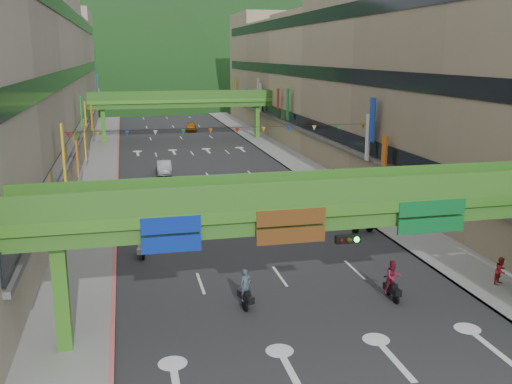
# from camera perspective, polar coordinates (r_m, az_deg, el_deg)

# --- Properties ---
(road_slab) EXTENTS (18.00, 140.00, 0.02)m
(road_slab) POSITION_cam_1_polar(r_m,az_deg,el_deg) (68.63, -6.02, 3.32)
(road_slab) COLOR #28282B
(road_slab) RESTS_ON ground
(sidewalk_left) EXTENTS (4.00, 140.00, 0.15)m
(sidewalk_left) POSITION_cam_1_polar(r_m,az_deg,el_deg) (68.20, -15.24, 2.90)
(sidewalk_left) COLOR gray
(sidewalk_left) RESTS_ON ground
(sidewalk_right) EXTENTS (4.00, 140.00, 0.15)m
(sidewalk_right) POSITION_cam_1_polar(r_m,az_deg,el_deg) (70.76, 2.87, 3.74)
(sidewalk_right) COLOR gray
(sidewalk_right) RESTS_ON ground
(curb_left) EXTENTS (0.20, 140.00, 0.18)m
(curb_left) POSITION_cam_1_polar(r_m,az_deg,el_deg) (68.14, -13.64, 3.00)
(curb_left) COLOR #CC5959
(curb_left) RESTS_ON ground
(curb_right) EXTENTS (0.20, 140.00, 0.18)m
(curb_right) POSITION_cam_1_polar(r_m,az_deg,el_deg) (70.26, 1.38, 3.70)
(curb_right) COLOR gray
(curb_right) RESTS_ON ground
(building_row_left) EXTENTS (12.80, 95.00, 19.00)m
(building_row_left) POSITION_cam_1_polar(r_m,az_deg,el_deg) (67.97, -22.53, 10.30)
(building_row_left) COLOR #9E937F
(building_row_left) RESTS_ON ground
(building_row_right) EXTENTS (12.80, 95.00, 19.00)m
(building_row_right) POSITION_cam_1_polar(r_m,az_deg,el_deg) (72.33, 9.14, 11.29)
(building_row_right) COLOR gray
(building_row_right) RESTS_ON ground
(overpass_near) EXTENTS (28.00, 12.27, 7.10)m
(overpass_near) POSITION_cam_1_polar(r_m,az_deg,el_deg) (25.17, 8.56, -2.72)
(overpass_near) COLOR #4C9E2D
(overpass_near) RESTS_ON ground
(overpass_far) EXTENTS (28.00, 2.20, 7.10)m
(overpass_far) POSITION_cam_1_polar(r_m,az_deg,el_deg) (82.72, -7.41, 8.81)
(overpass_far) COLOR #4C9E2D
(overpass_far) RESTS_ON ground
(hill_left) EXTENTS (168.00, 140.00, 112.00)m
(hill_left) POSITION_cam_1_polar(r_m,az_deg,el_deg) (177.60, -15.38, 9.23)
(hill_left) COLOR #1C4419
(hill_left) RESTS_ON ground
(hill_right) EXTENTS (208.00, 176.00, 128.00)m
(hill_right) POSITION_cam_1_polar(r_m,az_deg,el_deg) (200.17, -3.49, 10.13)
(hill_right) COLOR #1C4419
(hill_right) RESTS_ON ground
(bunting_string) EXTENTS (26.00, 0.36, 0.47)m
(bunting_string) POSITION_cam_1_polar(r_m,az_deg,el_deg) (48.14, -3.23, 6.14)
(bunting_string) COLOR black
(bunting_string) RESTS_ON ground
(scooter_rider_near) EXTENTS (0.74, 1.57, 1.96)m
(scooter_rider_near) POSITION_cam_1_polar(r_m,az_deg,el_deg) (28.54, -1.04, -9.74)
(scooter_rider_near) COLOR black
(scooter_rider_near) RESTS_ON ground
(scooter_rider_mid) EXTENTS (0.90, 1.60, 2.10)m
(scooter_rider_mid) POSITION_cam_1_polar(r_m,az_deg,el_deg) (30.07, 13.52, -8.51)
(scooter_rider_mid) COLOR black
(scooter_rider_mid) RESTS_ON ground
(scooter_rider_left) EXTENTS (1.00, 1.59, 1.96)m
(scooter_rider_left) POSITION_cam_1_polar(r_m,az_deg,el_deg) (35.85, -11.44, -4.94)
(scooter_rider_left) COLOR #96979F
(scooter_rider_left) RESTS_ON ground
(scooter_rider_far) EXTENTS (0.78, 1.60, 1.87)m
(scooter_rider_far) POSITION_cam_1_polar(r_m,az_deg,el_deg) (46.06, -5.70, -0.62)
(scooter_rider_far) COLOR maroon
(scooter_rider_far) RESTS_ON ground
(parked_scooter_row) EXTENTS (1.60, 9.35, 1.08)m
(parked_scooter_row) POSITION_cam_1_polar(r_m,az_deg,el_deg) (44.56, 8.40, -1.74)
(parked_scooter_row) COLOR black
(parked_scooter_row) RESTS_ON ground
(car_silver) EXTENTS (1.63, 4.22, 1.37)m
(car_silver) POSITION_cam_1_polar(r_m,az_deg,el_deg) (60.34, -9.17, 2.44)
(car_silver) COLOR #A7A8AF
(car_silver) RESTS_ON ground
(car_yellow) EXTENTS (2.14, 4.27, 1.40)m
(car_yellow) POSITION_cam_1_polar(r_m,az_deg,el_deg) (93.83, -6.51, 6.50)
(car_yellow) COLOR orange
(car_yellow) RESTS_ON ground
(pedestrian_red) EXTENTS (0.91, 0.84, 1.51)m
(pedestrian_red) POSITION_cam_1_polar(r_m,az_deg,el_deg) (33.62, 23.26, -7.48)
(pedestrian_red) COLOR #AB2020
(pedestrian_red) RESTS_ON ground
(pedestrian_dark) EXTENTS (1.13, 0.67, 1.81)m
(pedestrian_dark) POSITION_cam_1_polar(r_m,az_deg,el_deg) (53.27, 7.71, 1.25)
(pedestrian_dark) COLOR black
(pedestrian_dark) RESTS_ON ground
(pedestrian_blue) EXTENTS (0.95, 0.71, 1.85)m
(pedestrian_blue) POSITION_cam_1_polar(r_m,az_deg,el_deg) (44.55, 14.59, -1.50)
(pedestrian_blue) COLOR #383B5D
(pedestrian_blue) RESTS_ON ground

